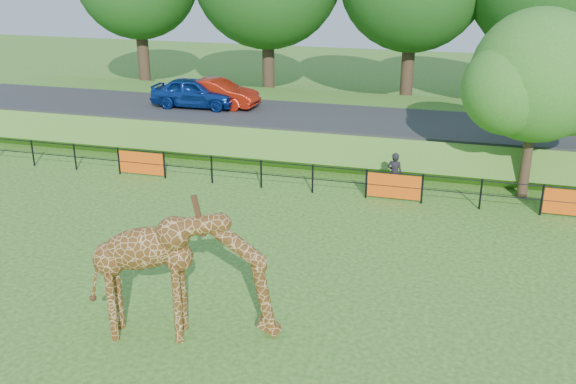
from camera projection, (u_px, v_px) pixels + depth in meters
name	position (u px, v px, depth m)	size (l,w,h in m)	color
ground	(241.00, 298.00, 16.72)	(90.00, 90.00, 0.00)	#2A5D17
giraffe	(184.00, 276.00, 14.59)	(4.39, 0.81, 3.14)	#593412
perimeter_fence	(313.00, 179.00, 23.73)	(28.07, 0.10, 1.10)	black
embankment	(349.00, 126.00, 30.45)	(40.00, 9.00, 1.30)	#2A5D17
road	(344.00, 119.00, 28.85)	(40.00, 5.00, 0.12)	#29292B
car_blue	(195.00, 92.00, 30.46)	(1.67, 4.15, 1.41)	#123897
car_red	(217.00, 93.00, 30.57)	(1.39, 3.98, 1.31)	red
visitor	(394.00, 173.00, 23.56)	(0.58, 0.38, 1.59)	black
tree_east	(540.00, 81.00, 21.98)	(5.40, 4.71, 6.76)	#352718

